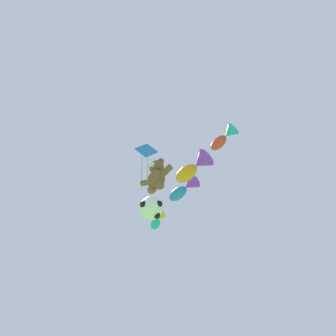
% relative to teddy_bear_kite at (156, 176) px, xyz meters
% --- Properties ---
extents(teddy_bear_kite, '(1.70, 0.75, 1.73)m').
position_rel_teddy_bear_kite_xyz_m(teddy_bear_kite, '(0.00, 0.00, 0.00)').
color(teddy_bear_kite, brown).
extents(soccer_ball_kite, '(1.00, 1.00, 0.92)m').
position_rel_teddy_bear_kite_xyz_m(soccer_ball_kite, '(-0.30, 0.11, -1.51)').
color(soccer_ball_kite, white).
extents(fish_kite_crimson, '(1.50, 0.93, 0.63)m').
position_rel_teddy_bear_kite_xyz_m(fish_kite_crimson, '(2.76, 1.32, 1.66)').
color(fish_kite_crimson, red).
extents(fish_kite_tangerine, '(2.31, 1.30, 1.00)m').
position_rel_teddy_bear_kite_xyz_m(fish_kite_tangerine, '(0.48, 2.26, 2.05)').
color(fish_kite_tangerine, orange).
extents(fish_kite_cobalt, '(2.25, 1.23, 0.90)m').
position_rel_teddy_bear_kite_xyz_m(fish_kite_cobalt, '(-1.25, 3.79, 2.66)').
color(fish_kite_cobalt, blue).
extents(fish_kite_teal, '(1.72, 1.48, 0.72)m').
position_rel_teddy_bear_kite_xyz_m(fish_kite_teal, '(-3.92, 4.50, 2.06)').
color(fish_kite_teal, '#19ADB2').
extents(diamond_kite, '(0.85, 1.00, 3.23)m').
position_rel_teddy_bear_kite_xyz_m(diamond_kite, '(-1.25, 0.49, 2.86)').
color(diamond_kite, blue).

